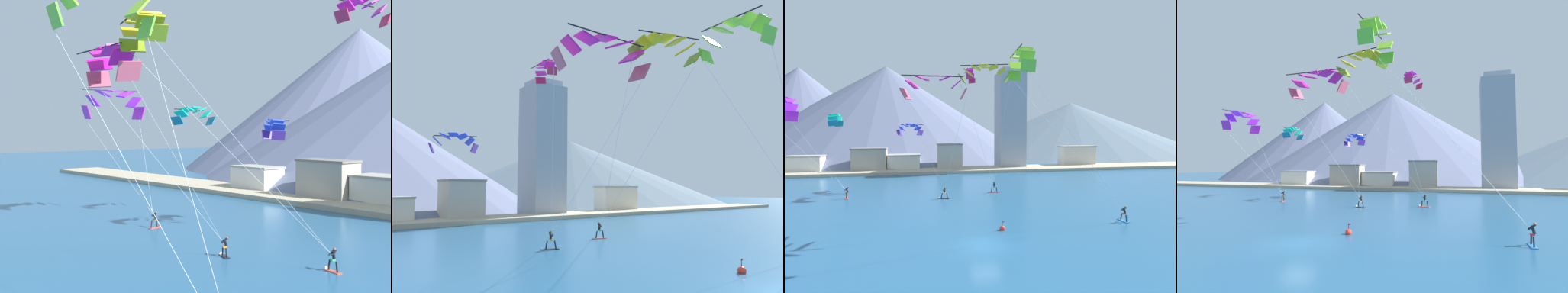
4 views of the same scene
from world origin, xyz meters
TOP-DOWN VIEW (x-y plane):
  - ground_plane at (0.00, 0.00)m, footprint 400.00×400.00m
  - kitesurfer_near_lead at (6.03, 22.29)m, footprint 1.78×0.71m
  - kitesurfer_mid_center at (-2.19, 19.30)m, footprint 1.77×0.99m
  - parafoil_kite_near_lead at (1.83, 9.06)m, footprint 7.41×14.75m
  - parafoil_kite_mid_center at (-3.81, 9.97)m, footprint 7.52×10.50m
  - parafoil_kite_far_left at (4.74, 4.70)m, footprint 12.24×5.78m
  - parafoil_kite_distant_high_outer at (3.49, 29.49)m, footprint 2.52×5.20m
  - parafoil_kite_distant_mid_solo at (-7.14, 30.38)m, footprint 4.78×3.77m
  - race_marker_buoy at (2.48, 3.69)m, footprint 0.56×0.56m
  - shoreline_strip at (0.00, 50.34)m, footprint 180.00×10.00m
  - shore_building_promenade_mid at (38.46, 54.75)m, footprint 10.13×4.36m
  - shore_building_quay_east at (1.93, 52.36)m, footprint 6.17×6.07m
  - highrise_tower at (18.50, 54.28)m, footprint 7.00×7.00m
  - mountain_peak_central_summit at (66.36, 111.79)m, footprint 115.91×115.91m

SIDE VIEW (x-z plane):
  - ground_plane at x=0.00m, z-range 0.00..0.00m
  - race_marker_buoy at x=2.48m, z-range -0.35..0.67m
  - shoreline_strip at x=0.00m, z-range 0.00..0.70m
  - kitesurfer_mid_center at x=-2.19m, z-range -0.36..1.36m
  - kitesurfer_near_lead at x=6.03m, z-range -0.35..1.48m
  - shore_building_promenade_mid at x=38.46m, z-range 0.01..5.92m
  - shore_building_quay_east at x=1.93m, z-range 0.01..6.85m
  - parafoil_kite_distant_mid_solo at x=-7.14m, z-range 9.37..11.49m
  - mountain_peak_central_summit at x=66.36m, z-range 0.00..23.94m
  - highrise_tower at x=18.50m, z-range -0.21..26.46m
  - parafoil_kite_mid_center at x=-3.81m, z-range 7.60..22.49m
  - parafoil_kite_near_lead at x=1.83m, z-range 8.48..24.30m
  - parafoil_kite_far_left at x=4.74m, z-range 8.53..25.06m
  - parafoil_kite_distant_high_outer at x=3.49m, z-range 19.04..21.28m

